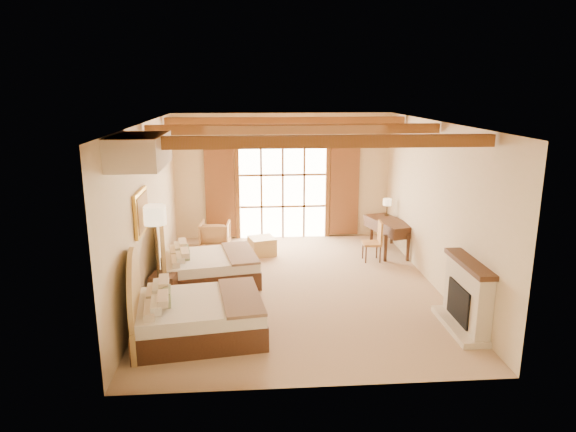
{
  "coord_description": "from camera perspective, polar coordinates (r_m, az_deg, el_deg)",
  "views": [
    {
      "loc": [
        -0.85,
        -9.44,
        3.84
      ],
      "look_at": [
        -0.11,
        0.2,
        1.39
      ],
      "focal_mm": 32.0,
      "sensor_mm": 36.0,
      "label": 1
    }
  ],
  "objects": [
    {
      "name": "fireplace",
      "position": [
        8.85,
        19.15,
        -8.72
      ],
      "size": [
        0.46,
        1.4,
        1.16
      ],
      "color": "beige",
      "rests_on": "ground"
    },
    {
      "name": "floor_lamp",
      "position": [
        9.2,
        -14.57,
        -0.58
      ],
      "size": [
        0.39,
        0.39,
        1.84
      ],
      "color": "#3C2E19",
      "rests_on": "floor"
    },
    {
      "name": "wall_right",
      "position": [
        10.35,
        16.1,
        1.15
      ],
      "size": [
        0.0,
        7.0,
        7.0
      ],
      "primitive_type": "plane",
      "rotation": [
        1.57,
        0.0,
        -1.57
      ],
      "color": "beige",
      "rests_on": "ground"
    },
    {
      "name": "floor",
      "position": [
        10.23,
        0.72,
        -7.84
      ],
      "size": [
        7.0,
        7.0,
        0.0
      ],
      "primitive_type": "plane",
      "color": "tan",
      "rests_on": "ground"
    },
    {
      "name": "painting",
      "position": [
        9.13,
        -15.96,
        0.42
      ],
      "size": [
        0.06,
        0.95,
        0.75
      ],
      "color": "gold",
      "rests_on": "wall_left"
    },
    {
      "name": "ottoman",
      "position": [
        12.07,
        -2.9,
        -3.33
      ],
      "size": [
        0.69,
        0.69,
        0.41
      ],
      "primitive_type": "cube",
      "rotation": [
        0.0,
        0.0,
        0.28
      ],
      "color": "tan",
      "rests_on": "floor"
    },
    {
      "name": "ceiling_beams",
      "position": [
        9.51,
        0.78,
        9.63
      ],
      "size": [
        5.39,
        4.6,
        0.18
      ],
      "primitive_type": null,
      "color": "brown",
      "rests_on": "ceiling"
    },
    {
      "name": "nightstand",
      "position": [
        9.71,
        -13.57,
        -7.78
      ],
      "size": [
        0.5,
        0.5,
        0.54
      ],
      "primitive_type": "cube",
      "rotation": [
        0.0,
        0.0,
        -0.13
      ],
      "color": "#4A2E1C",
      "rests_on": "floor"
    },
    {
      "name": "wall_back",
      "position": [
        13.16,
        -0.6,
        4.42
      ],
      "size": [
        5.5,
        0.0,
        5.5
      ],
      "primitive_type": "plane",
      "rotation": [
        1.57,
        0.0,
        0.0
      ],
      "color": "beige",
      "rests_on": "ground"
    },
    {
      "name": "ceiling",
      "position": [
        9.5,
        0.78,
        10.35
      ],
      "size": [
        7.0,
        7.0,
        0.0
      ],
      "primitive_type": "plane",
      "rotation": [
        3.14,
        0.0,
        0.0
      ],
      "color": "#AF683B",
      "rests_on": "ground"
    },
    {
      "name": "armchair",
      "position": [
        12.67,
        -8.1,
        -2.04
      ],
      "size": [
        0.74,
        0.76,
        0.65
      ],
      "primitive_type": "imported",
      "rotation": [
        0.0,
        0.0,
        -3.21
      ],
      "color": "#AF814F",
      "rests_on": "floor"
    },
    {
      "name": "bed_far",
      "position": [
        10.43,
        -9.53,
        -5.41
      ],
      "size": [
        2.11,
        1.73,
        1.23
      ],
      "rotation": [
        0.0,
        0.0,
        0.18
      ],
      "color": "#4A2E1C",
      "rests_on": "floor"
    },
    {
      "name": "wall_left",
      "position": [
        9.89,
        -15.33,
        0.61
      ],
      "size": [
        0.0,
        7.0,
        7.0
      ],
      "primitive_type": "plane",
      "rotation": [
        1.57,
        0.0,
        1.57
      ],
      "color": "beige",
      "rests_on": "ground"
    },
    {
      "name": "french_doors",
      "position": [
        13.17,
        -0.58,
        2.87
      ],
      "size": [
        3.95,
        0.08,
        2.6
      ],
      "color": "white",
      "rests_on": "ground"
    },
    {
      "name": "desk",
      "position": [
        12.4,
        11.16,
        -2.09
      ],
      "size": [
        0.99,
        1.56,
        0.78
      ],
      "rotation": [
        0.0,
        0.0,
        0.28
      ],
      "color": "#4A2E1C",
      "rests_on": "floor"
    },
    {
      "name": "desk_lamp",
      "position": [
        12.74,
        10.97,
        1.46
      ],
      "size": [
        0.2,
        0.2,
        0.41
      ],
      "color": "#3C2E19",
      "rests_on": "desk"
    },
    {
      "name": "bed_near",
      "position": [
        8.31,
        -10.96,
        -10.54
      ],
      "size": [
        2.18,
        1.76,
        1.31
      ],
      "rotation": [
        0.0,
        0.0,
        0.13
      ],
      "color": "#4A2E1C",
      "rests_on": "floor"
    },
    {
      "name": "canopy_valance",
      "position": [
        7.65,
        -16.15,
        6.98
      ],
      "size": [
        0.7,
        1.4,
        0.45
      ],
      "primitive_type": "cube",
      "color": "beige",
      "rests_on": "ceiling"
    },
    {
      "name": "desk_chair",
      "position": [
        11.75,
        9.38,
        -3.58
      ],
      "size": [
        0.43,
        0.43,
        0.92
      ],
      "rotation": [
        0.0,
        0.0,
        -0.06
      ],
      "color": "#AA713D",
      "rests_on": "floor"
    }
  ]
}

